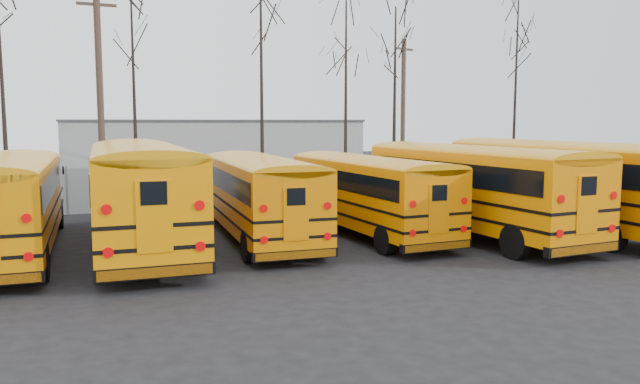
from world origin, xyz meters
name	(u,v)px	position (x,y,z in m)	size (l,w,h in m)	color
ground	(346,257)	(0.00, 0.00, 0.00)	(120.00, 120.00, 0.00)	black
fence	(249,185)	(0.00, 12.00, 1.00)	(40.00, 0.04, 2.00)	gray
distant_building	(214,147)	(2.00, 32.00, 2.00)	(22.00, 8.00, 4.00)	#A2A19D
bus_a	(8,197)	(-9.31, 3.50, 1.79)	(2.52, 10.93, 3.06)	black
bus_b	(140,186)	(-5.58, 3.37, 1.99)	(2.91, 12.19, 3.40)	black
bus_c	(259,190)	(-1.71, 3.56, 1.69)	(2.73, 10.42, 2.89)	black
bus_d	(366,188)	(2.07, 3.21, 1.67)	(2.94, 10.28, 2.84)	black
bus_e	(469,182)	(5.39, 1.83, 1.89)	(3.61, 11.72, 3.23)	black
bus_f	(555,177)	(9.06, 1.76, 1.96)	(3.10, 12.04, 3.35)	black
utility_pole_left	(100,96)	(-6.48, 14.96, 5.19)	(1.80, 0.31, 10.11)	#443126
utility_pole_right	(403,111)	(11.16, 17.87, 4.61)	(1.52, 0.71, 8.98)	#4B382A
tree_1	(2,87)	(-10.74, 15.80, 5.60)	(0.26, 0.26, 11.20)	black
tree_2	(134,89)	(-4.84, 16.27, 5.60)	(0.26, 0.26, 11.19)	black
tree_3	(261,74)	(1.17, 13.99, 6.35)	(0.26, 0.26, 12.69)	black
tree_4	(346,90)	(6.52, 15.89, 5.75)	(0.26, 0.26, 11.50)	black
tree_5	(395,98)	(10.42, 17.58, 5.41)	(0.26, 0.26, 10.81)	black
tree_6	(515,89)	(17.53, 15.38, 5.93)	(0.26, 0.26, 11.87)	black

